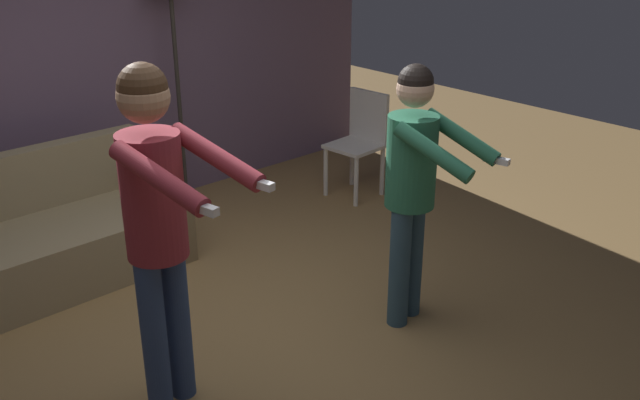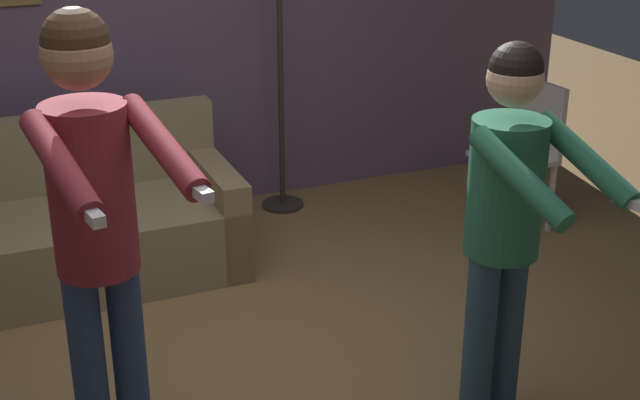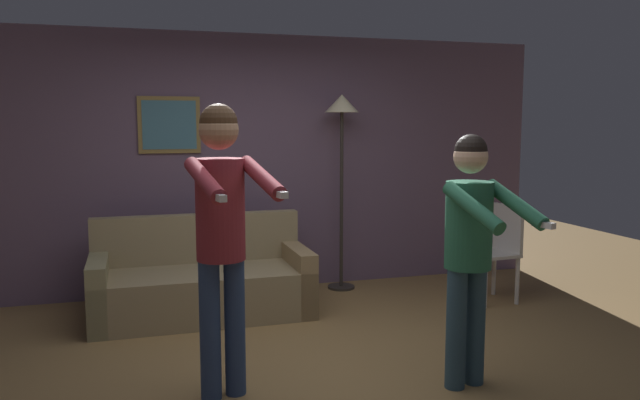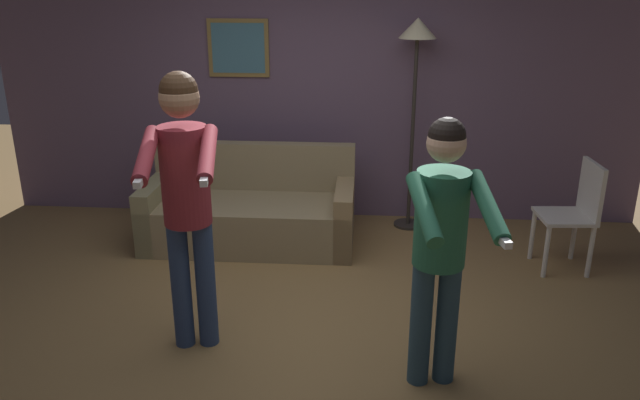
{
  "view_description": "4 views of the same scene",
  "coord_description": "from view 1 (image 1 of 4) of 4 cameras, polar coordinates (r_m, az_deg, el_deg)",
  "views": [
    {
      "loc": [
        -2.12,
        -3.08,
        2.49
      ],
      "look_at": [
        0.24,
        -0.5,
        1.01
      ],
      "focal_mm": 40.0,
      "sensor_mm": 36.0,
      "label": 1
    },
    {
      "loc": [
        -0.98,
        -3.24,
        2.35
      ],
      "look_at": [
        0.25,
        -0.29,
        1.03
      ],
      "focal_mm": 50.0,
      "sensor_mm": 36.0,
      "label": 2
    },
    {
      "loc": [
        -1.09,
        -4.02,
        1.71
      ],
      "look_at": [
        -0.03,
        -0.47,
        1.25
      ],
      "focal_mm": 35.0,
      "sensor_mm": 36.0,
      "label": 3
    },
    {
      "loc": [
        0.52,
        -3.83,
        2.34
      ],
      "look_at": [
        0.25,
        -0.47,
        1.13
      ],
      "focal_mm": 35.0,
      "sensor_mm": 36.0,
      "label": 4
    }
  ],
  "objects": [
    {
      "name": "person_standing_left",
      "position": [
        3.47,
        -12.89,
        -0.71
      ],
      "size": [
        0.52,
        0.78,
        1.83
      ],
      "color": "navy",
      "rests_on": "ground_plane"
    },
    {
      "name": "dining_chair_distant",
      "position": [
        6.38,
        3.29,
        5.04
      ],
      "size": [
        0.45,
        0.45,
        0.93
      ],
      "color": "silver",
      "rests_on": "ground_plane"
    },
    {
      "name": "person_standing_right",
      "position": [
        4.24,
        7.49,
        2.03
      ],
      "size": [
        0.52,
        0.65,
        1.64
      ],
      "color": "#2F4E60",
      "rests_on": "ground_plane"
    },
    {
      "name": "ground_plane",
      "position": [
        4.49,
        -6.71,
        -10.86
      ],
      "size": [
        12.0,
        12.0,
        0.0
      ],
      "primitive_type": "plane",
      "color": "olive"
    },
    {
      "name": "torchiere_lamp",
      "position": [
        5.98,
        -11.77,
        14.75
      ],
      "size": [
        0.35,
        0.35,
        2.0
      ],
      "color": "#332D28",
      "rests_on": "ground_plane"
    },
    {
      "name": "back_wall_assembly",
      "position": [
        5.88,
        -20.82,
        9.88
      ],
      "size": [
        6.4,
        0.09,
        2.6
      ],
      "color": "#69536C",
      "rests_on": "ground_plane"
    },
    {
      "name": "couch",
      "position": [
        5.31,
        -21.33,
        -3.34
      ],
      "size": [
        1.9,
        0.86,
        0.87
      ],
      "color": "#95825E",
      "rests_on": "ground_plane"
    }
  ]
}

